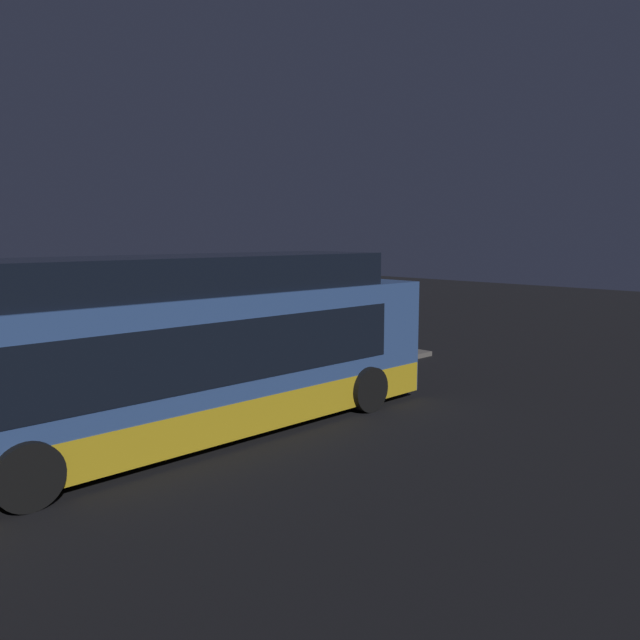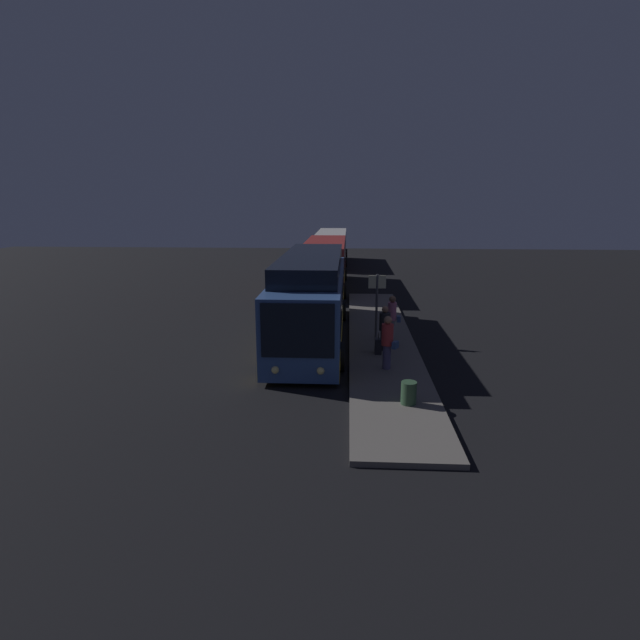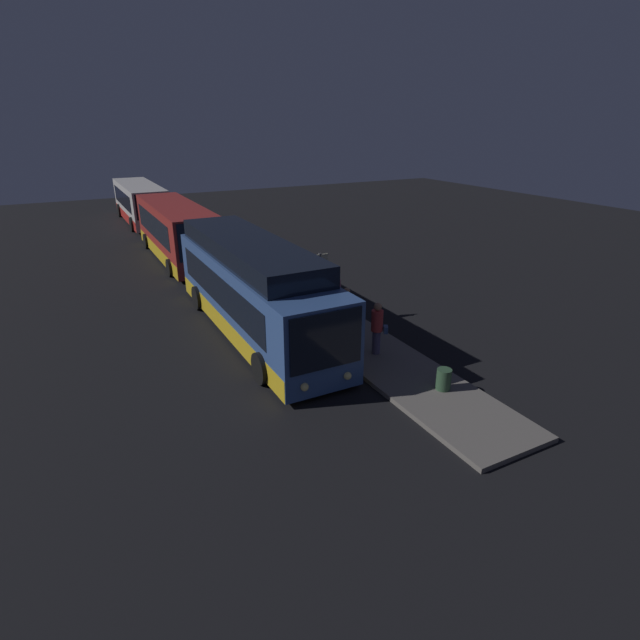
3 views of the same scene
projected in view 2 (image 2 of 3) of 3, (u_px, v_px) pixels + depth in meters
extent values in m
plane|color=black|center=(311.00, 341.00, 20.83)|extent=(80.00, 80.00, 0.00)
cube|color=#605B56|center=(381.00, 340.00, 20.65)|extent=(20.00, 2.63, 0.15)
cube|color=#33518C|center=(311.00, 305.00, 20.70)|extent=(11.29, 2.56, 2.66)
cube|color=gold|center=(311.00, 327.00, 20.94)|extent=(11.24, 2.58, 0.70)
cube|color=black|center=(312.00, 296.00, 20.90)|extent=(9.26, 2.59, 1.17)
cube|color=black|center=(297.00, 331.00, 15.12)|extent=(0.06, 2.26, 1.70)
sphere|color=#F9E58C|center=(321.00, 371.00, 15.36)|extent=(0.24, 0.24, 0.24)
sphere|color=#F9E58C|center=(275.00, 370.00, 15.44)|extent=(0.24, 0.24, 0.24)
cylinder|color=black|center=(340.00, 356.00, 17.15)|extent=(1.02, 0.30, 1.02)
cylinder|color=black|center=(266.00, 355.00, 17.29)|extent=(1.02, 0.30, 1.02)
cylinder|color=black|center=(343.00, 310.00, 24.27)|extent=(1.02, 0.30, 1.02)
cylinder|color=black|center=(291.00, 309.00, 24.41)|extent=(1.02, 0.30, 1.02)
cube|color=black|center=(312.00, 263.00, 20.74)|extent=(9.60, 2.36, 0.71)
cube|color=maroon|center=(325.00, 264.00, 32.82)|extent=(10.51, 2.54, 2.94)
cube|color=gold|center=(325.00, 280.00, 33.08)|extent=(10.46, 2.56, 0.70)
cube|color=black|center=(325.00, 258.00, 32.99)|extent=(8.62, 2.57, 1.29)
cube|color=black|center=(321.00, 268.00, 27.60)|extent=(0.06, 2.23, 1.88)
sphere|color=#F9E58C|center=(333.00, 294.00, 27.88)|extent=(0.24, 0.24, 0.24)
sphere|color=#F9E58C|center=(308.00, 293.00, 27.96)|extent=(0.24, 0.24, 0.24)
cylinder|color=black|center=(344.00, 291.00, 29.56)|extent=(0.93, 0.30, 0.93)
cylinder|color=black|center=(301.00, 290.00, 29.70)|extent=(0.93, 0.30, 0.93)
cylinder|color=black|center=(345.00, 274.00, 36.18)|extent=(0.93, 0.30, 0.93)
cylinder|color=black|center=(310.00, 274.00, 36.32)|extent=(0.93, 0.30, 0.93)
cube|color=silver|center=(332.00, 247.00, 44.94)|extent=(10.31, 2.53, 2.74)
cube|color=#B2231E|center=(332.00, 258.00, 45.18)|extent=(10.26, 2.55, 0.70)
cube|color=black|center=(332.00, 243.00, 45.11)|extent=(8.46, 2.56, 1.21)
cube|color=black|center=(329.00, 248.00, 39.83)|extent=(0.06, 2.22, 1.75)
sphere|color=#F9E58C|center=(338.00, 264.00, 40.08)|extent=(0.24, 0.24, 0.24)
sphere|color=#F9E58C|center=(321.00, 264.00, 40.16)|extent=(0.24, 0.24, 0.24)
cylinder|color=black|center=(345.00, 263.00, 41.72)|extent=(1.05, 0.30, 1.05)
cylinder|color=black|center=(315.00, 263.00, 41.85)|extent=(1.05, 0.30, 1.05)
cylinder|color=black|center=(346.00, 254.00, 48.22)|extent=(1.05, 0.30, 1.05)
cylinder|color=black|center=(320.00, 254.00, 48.36)|extent=(1.05, 0.30, 1.05)
cylinder|color=#4C476B|center=(387.00, 357.00, 16.92)|extent=(0.38, 0.38, 0.84)
cylinder|color=#BF3333|center=(387.00, 335.00, 16.73)|extent=(0.54, 0.54, 0.73)
sphere|color=#9E7051|center=(388.00, 320.00, 16.61)|extent=(0.27, 0.27, 0.27)
cube|color=#334C7F|center=(395.00, 345.00, 16.65)|extent=(0.31, 0.26, 0.24)
cylinder|color=#2D2D33|center=(384.00, 340.00, 18.99)|extent=(0.32, 0.32, 0.78)
cylinder|color=#262628|center=(385.00, 322.00, 18.82)|extent=(0.45, 0.45, 0.68)
sphere|color=#9E7051|center=(385.00, 309.00, 18.71)|extent=(0.26, 0.26, 0.26)
cylinder|color=gray|center=(391.00, 330.00, 20.36)|extent=(0.24, 0.24, 0.84)
cylinder|color=#CC6B8C|center=(392.00, 311.00, 20.17)|extent=(0.35, 0.35, 0.73)
sphere|color=brown|center=(393.00, 299.00, 20.06)|extent=(0.27, 0.27, 0.27)
cube|color=#334C7F|center=(399.00, 319.00, 20.23)|extent=(0.28, 0.14, 0.24)
cube|color=black|center=(378.00, 346.00, 18.57)|extent=(0.34, 0.25, 0.58)
cylinder|color=black|center=(378.00, 336.00, 18.47)|extent=(0.02, 0.02, 0.24)
cylinder|color=#4C4C51|center=(377.00, 307.00, 20.42)|extent=(0.10, 0.10, 2.67)
cube|color=beige|center=(377.00, 282.00, 20.18)|extent=(0.04, 0.71, 0.52)
cylinder|color=#2D4C33|center=(409.00, 393.00, 14.02)|extent=(0.44, 0.44, 0.65)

